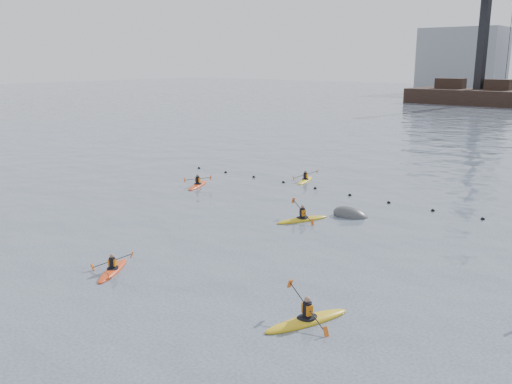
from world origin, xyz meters
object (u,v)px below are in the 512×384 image
at_px(kayaker_3, 302,219).
at_px(kayaker_5, 305,180).
at_px(kayaker_1, 307,320).
at_px(kayaker_2, 198,185).
at_px(mooring_buoy, 351,216).
at_px(kayaker_0, 113,270).

height_order(kayaker_3, kayaker_5, kayaker_3).
relative_size(kayaker_1, kayaker_2, 1.10).
bearing_deg(kayaker_1, kayaker_2, 166.08).
bearing_deg(kayaker_1, mooring_buoy, 134.12).
relative_size(kayaker_1, kayaker_3, 1.05).
relative_size(kayaker_1, kayaker_5, 1.16).
relative_size(kayaker_5, mooring_buoy, 1.39).
distance_m(kayaker_3, kayaker_5, 10.69).
height_order(kayaker_0, kayaker_3, kayaker_3).
xyz_separation_m(kayaker_1, kayaker_3, (-7.42, 10.32, -0.00)).
distance_m(kayaker_3, mooring_buoy, 3.13).
distance_m(kayaker_1, kayaker_2, 22.48).
relative_size(kayaker_3, mooring_buoy, 1.53).
distance_m(kayaker_1, kayaker_5, 23.39).
bearing_deg(mooring_buoy, kayaker_1, -66.27).
bearing_deg(kayaker_2, mooring_buoy, -22.74).
height_order(kayaker_0, kayaker_2, kayaker_0).
relative_size(kayaker_0, kayaker_1, 0.79).
bearing_deg(kayaker_5, kayaker_2, -145.09).
height_order(kayaker_0, mooring_buoy, kayaker_0).
bearing_deg(mooring_buoy, kayaker_2, -178.90).
bearing_deg(kayaker_3, mooring_buoy, 80.45).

